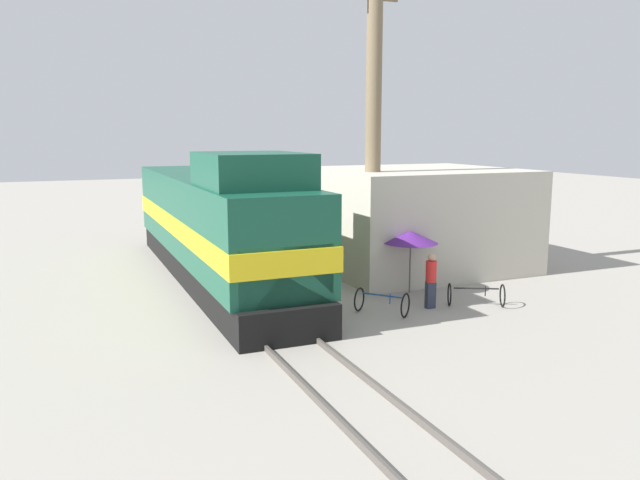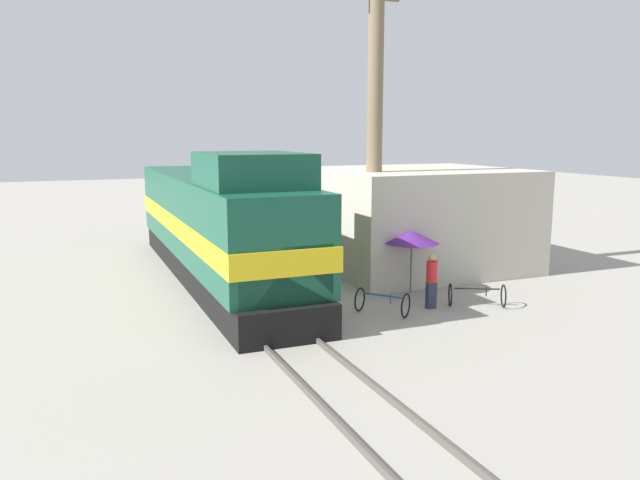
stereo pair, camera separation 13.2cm
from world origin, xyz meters
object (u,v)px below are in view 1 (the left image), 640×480
(utility_pole, at_px, (373,123))
(bicycle, at_px, (476,295))
(billboard_sign, at_px, (406,200))
(vendor_umbrella, at_px, (411,237))
(locomotive, at_px, (217,226))
(bicycle_spare, at_px, (382,302))
(person_bystander, at_px, (431,278))

(utility_pole, xyz_separation_m, bicycle, (1.19, -4.92, -5.45))
(billboard_sign, bearing_deg, vendor_umbrella, -117.34)
(billboard_sign, distance_m, bicycle, 5.86)
(utility_pole, bearing_deg, billboard_sign, 11.96)
(vendor_umbrella, distance_m, bicycle, 2.99)
(locomotive, distance_m, utility_pole, 6.91)
(billboard_sign, height_order, bicycle_spare, billboard_sign)
(person_bystander, height_order, bicycle_spare, person_bystander)
(person_bystander, bearing_deg, locomotive, 130.85)
(locomotive, height_order, bicycle, locomotive)
(utility_pole, relative_size, bicycle_spare, 6.92)
(locomotive, xyz_separation_m, person_bystander, (5.31, -6.15, -1.12))
(billboard_sign, bearing_deg, bicycle_spare, -126.88)
(billboard_sign, xyz_separation_m, person_bystander, (-1.91, -4.85, -1.94))
(utility_pole, height_order, bicycle_spare, utility_pole)
(vendor_umbrella, bearing_deg, billboard_sign, 62.66)
(utility_pole, relative_size, billboard_sign, 3.08)
(utility_pole, distance_m, bicycle, 7.44)
(locomotive, relative_size, bicycle_spare, 10.01)
(vendor_umbrella, relative_size, bicycle_spare, 1.30)
(utility_pole, height_order, bicycle, utility_pole)
(utility_pole, xyz_separation_m, bicycle_spare, (-2.00, -4.52, -5.45))
(billboard_sign, xyz_separation_m, bicycle, (-0.47, -5.27, -2.52))
(locomotive, bearing_deg, utility_pole, -16.47)
(person_bystander, distance_m, bicycle_spare, 1.84)
(locomotive, bearing_deg, person_bystander, -49.15)
(vendor_umbrella, xyz_separation_m, billboard_sign, (1.54, 2.98, 0.93))
(locomotive, height_order, billboard_sign, locomotive)
(bicycle, height_order, bicycle_spare, bicycle_spare)
(locomotive, xyz_separation_m, billboard_sign, (7.22, -1.29, 0.81))
(utility_pole, distance_m, billboard_sign, 3.39)
(locomotive, height_order, person_bystander, locomotive)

